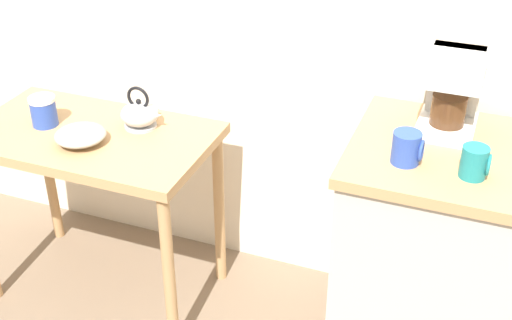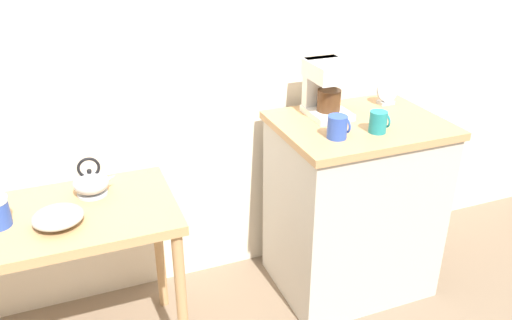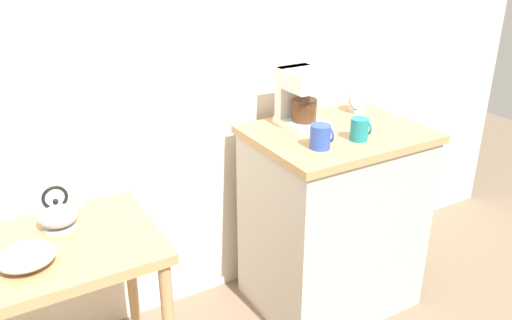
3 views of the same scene
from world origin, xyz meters
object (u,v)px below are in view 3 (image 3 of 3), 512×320
mug_dark_teal (360,129)px  mug_blue (321,137)px  coffee_maker (301,95)px  teakettle (58,214)px  table_clock (358,101)px  bowl_stoneware (26,256)px

mug_dark_teal → mug_blue: mug_blue is taller
coffee_maker → mug_dark_teal: 0.32m
mug_dark_teal → mug_blue: (-0.20, 0.01, 0.00)m
teakettle → mug_dark_teal: (1.21, -0.19, 0.16)m
teakettle → mug_blue: mug_blue is taller
teakettle → table_clock: bearing=4.1°
coffee_maker → mug_dark_teal: (0.11, -0.28, -0.09)m
teakettle → table_clock: table_clock is taller
teakettle → bowl_stoneware: bearing=-126.7°
mug_blue → table_clock: bearing=33.1°
teakettle → coffee_maker: bearing=4.5°
teakettle → mug_blue: (1.01, -0.18, 0.16)m
teakettle → mug_blue: size_ratio=1.75×
bowl_stoneware → teakettle: size_ratio=1.07×
bowl_stoneware → mug_dark_teal: size_ratio=1.93×
bowl_stoneware → table_clock: bearing=10.4°
coffee_maker → mug_blue: size_ratio=2.61×
teakettle → coffee_maker: 1.13m
bowl_stoneware → table_clock: size_ratio=1.53×
coffee_maker → table_clock: coffee_maker is taller
teakettle → mug_blue: bearing=-10.2°
coffee_maker → mug_blue: 0.30m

